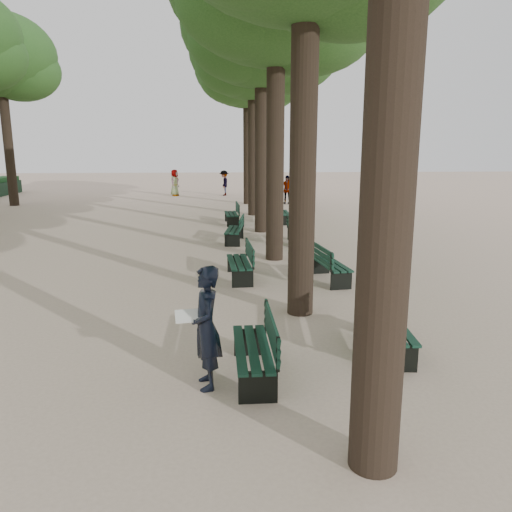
{
  "coord_description": "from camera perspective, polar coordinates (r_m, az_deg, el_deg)",
  "views": [
    {
      "loc": [
        -0.06,
        -6.62,
        3.32
      ],
      "look_at": [
        0.6,
        3.0,
        1.2
      ],
      "focal_mm": 35.0,
      "sensor_mm": 36.0,
      "label": 1
    }
  ],
  "objects": [
    {
      "name": "ground",
      "position": [
        7.4,
        -3.13,
        -14.25
      ],
      "size": [
        120.0,
        120.0,
        0.0
      ],
      "primitive_type": "plane",
      "color": "beige",
      "rests_on": "ground"
    },
    {
      "name": "tree_central_3",
      "position": [
        20.15,
        0.66,
        24.8
      ],
      "size": [
        6.0,
        6.0,
        9.95
      ],
      "color": "#33261C",
      "rests_on": "ground"
    },
    {
      "name": "tree_central_4",
      "position": [
        25.05,
        -0.33,
        22.35
      ],
      "size": [
        6.0,
        6.0,
        9.95
      ],
      "color": "#33261C",
      "rests_on": "ground"
    },
    {
      "name": "tree_central_5",
      "position": [
        29.98,
        -0.98,
        20.7
      ],
      "size": [
        6.0,
        6.0,
        9.95
      ],
      "color": "#33261C",
      "rests_on": "ground"
    },
    {
      "name": "bench_left_0",
      "position": [
        7.45,
        -0.3,
        -11.73
      ],
      "size": [
        0.59,
        1.81,
        0.92
      ],
      "color": "black",
      "rests_on": "ground"
    },
    {
      "name": "bench_left_1",
      "position": [
        12.72,
        -1.9,
        -1.47
      ],
      "size": [
        0.67,
        1.83,
        0.92
      ],
      "color": "black",
      "rests_on": "ground"
    },
    {
      "name": "bench_left_2",
      "position": [
        17.64,
        -2.49,
        2.44
      ],
      "size": [
        0.78,
        1.86,
        0.92
      ],
      "color": "black",
      "rests_on": "ground"
    },
    {
      "name": "bench_left_3",
      "position": [
        21.91,
        -2.79,
        4.38
      ],
      "size": [
        0.65,
        1.82,
        0.92
      ],
      "color": "black",
      "rests_on": "ground"
    },
    {
      "name": "bench_right_0",
      "position": [
        8.6,
        14.8,
        -8.8
      ],
      "size": [
        0.7,
        1.84,
        0.92
      ],
      "color": "black",
      "rests_on": "ground"
    },
    {
      "name": "bench_right_1",
      "position": [
        12.66,
        8.48,
        -1.67
      ],
      "size": [
        0.8,
        1.86,
        0.92
      ],
      "color": "black",
      "rests_on": "ground"
    },
    {
      "name": "bench_right_2",
      "position": [
        17.44,
        5.02,
        2.28
      ],
      "size": [
        0.71,
        1.84,
        0.92
      ],
      "color": "black",
      "rests_on": "ground"
    },
    {
      "name": "bench_right_3",
      "position": [
        22.32,
        3.04,
        4.53
      ],
      "size": [
        0.6,
        1.81,
        0.92
      ],
      "color": "black",
      "rests_on": "ground"
    },
    {
      "name": "man_with_map",
      "position": [
        6.99,
        -5.71,
        -8.16
      ],
      "size": [
        0.67,
        0.75,
        1.74
      ],
      "color": "black",
      "rests_on": "ground"
    },
    {
      "name": "pedestrian_d",
      "position": [
        35.06,
        -9.28,
        8.27
      ],
      "size": [
        0.61,
        0.94,
        1.79
      ],
      "primitive_type": "imported",
      "rotation": [
        0.0,
        0.0,
        1.26
      ],
      "color": "#262628",
      "rests_on": "ground"
    },
    {
      "name": "pedestrian_c",
      "position": [
        29.69,
        3.55,
        7.57
      ],
      "size": [
        1.04,
        0.6,
        1.68
      ],
      "primitive_type": "imported",
      "rotation": [
        0.0,
        0.0,
        6.0
      ],
      "color": "#262628",
      "rests_on": "ground"
    },
    {
      "name": "pedestrian_b",
      "position": [
        34.92,
        -3.66,
        8.33
      ],
      "size": [
        0.39,
        1.13,
        1.73
      ],
      "primitive_type": "imported",
      "rotation": [
        0.0,
        0.0,
        4.75
      ],
      "color": "#262628",
      "rests_on": "ground"
    }
  ]
}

